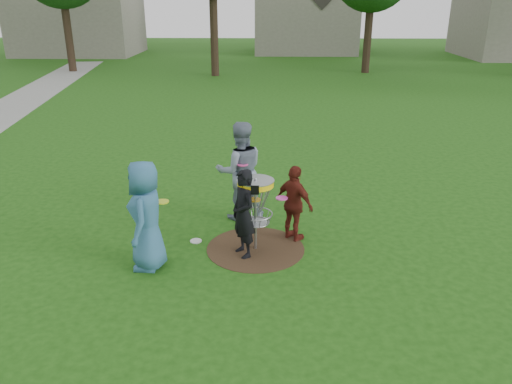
{
  "coord_description": "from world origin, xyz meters",
  "views": [
    {
      "loc": [
        0.24,
        -8.14,
        4.32
      ],
      "look_at": [
        0.0,
        0.3,
        1.0
      ],
      "focal_mm": 35.0,
      "sensor_mm": 36.0,
      "label": 1
    }
  ],
  "objects_px": {
    "player_blue": "(146,216)",
    "player_black": "(243,214)",
    "player_grey": "(240,171)",
    "disc_golf_basket": "(256,197)",
    "player_maroon": "(294,204)"
  },
  "relations": [
    {
      "from": "player_grey",
      "to": "player_blue",
      "type": "bearing_deg",
      "value": 42.0
    },
    {
      "from": "player_black",
      "to": "player_maroon",
      "type": "xyz_separation_m",
      "value": [
        0.91,
        0.65,
        -0.07
      ]
    },
    {
      "from": "player_black",
      "to": "player_maroon",
      "type": "relative_size",
      "value": 1.09
    },
    {
      "from": "player_blue",
      "to": "disc_golf_basket",
      "type": "xyz_separation_m",
      "value": [
        1.79,
        0.68,
        0.08
      ]
    },
    {
      "from": "player_blue",
      "to": "disc_golf_basket",
      "type": "relative_size",
      "value": 1.37
    },
    {
      "from": "player_blue",
      "to": "player_black",
      "type": "bearing_deg",
      "value": 105.46
    },
    {
      "from": "player_blue",
      "to": "player_black",
      "type": "xyz_separation_m",
      "value": [
        1.59,
        0.45,
        -0.14
      ]
    },
    {
      "from": "player_black",
      "to": "disc_golf_basket",
      "type": "relative_size",
      "value": 1.16
    },
    {
      "from": "player_blue",
      "to": "player_black",
      "type": "distance_m",
      "value": 1.65
    },
    {
      "from": "player_blue",
      "to": "player_maroon",
      "type": "distance_m",
      "value": 2.74
    },
    {
      "from": "disc_golf_basket",
      "to": "player_maroon",
      "type": "bearing_deg",
      "value": 30.35
    },
    {
      "from": "player_blue",
      "to": "player_black",
      "type": "relative_size",
      "value": 1.18
    },
    {
      "from": "player_black",
      "to": "player_blue",
      "type": "bearing_deg",
      "value": -103.69
    },
    {
      "from": "player_blue",
      "to": "player_maroon",
      "type": "height_order",
      "value": "player_blue"
    },
    {
      "from": "player_maroon",
      "to": "player_grey",
      "type": "bearing_deg",
      "value": 1.52
    }
  ]
}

